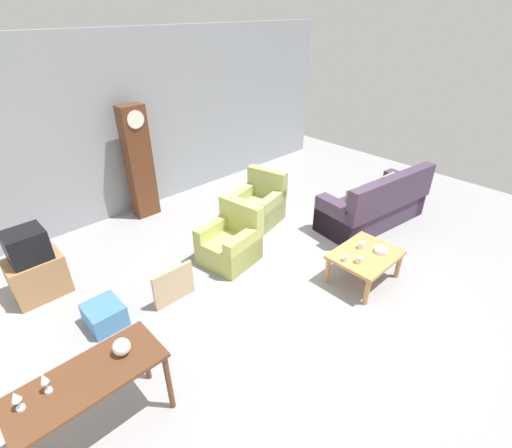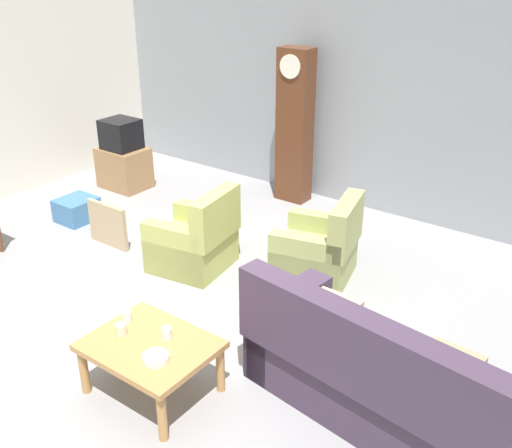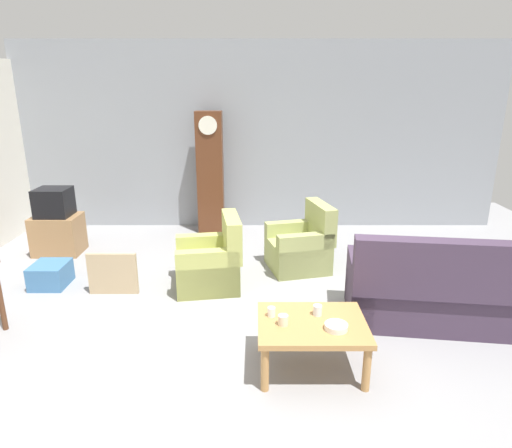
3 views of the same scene
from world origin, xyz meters
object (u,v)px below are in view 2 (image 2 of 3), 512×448
at_px(couch_floral, 380,380).
at_px(tv_stand_cabinet, 124,168).
at_px(coffee_table_wood, 150,350).
at_px(grandfather_clock, 295,127).
at_px(storage_box_blue, 77,210).
at_px(framed_picture_leaning, 108,225).
at_px(cup_cream_tall, 121,329).
at_px(tv_crt, 121,134).
at_px(cup_blue_rimmed, 167,333).
at_px(armchair_olive_far, 319,252).
at_px(armchair_olive_near, 195,242).
at_px(cup_white_porcelain, 127,317).
at_px(bowl_white_stacked, 156,358).

xyz_separation_m(couch_floral, tv_stand_cabinet, (-5.07, 2.14, -0.06)).
height_order(coffee_table_wood, tv_stand_cabinet, tv_stand_cabinet).
height_order(grandfather_clock, storage_box_blue, grandfather_clock).
bearing_deg(framed_picture_leaning, cup_cream_tall, -38.04).
bearing_deg(tv_crt, cup_cream_tall, -42.36).
distance_m(coffee_table_wood, grandfather_clock, 4.24).
distance_m(grandfather_clock, storage_box_blue, 3.05).
relative_size(storage_box_blue, cup_blue_rimmed, 4.85).
distance_m(couch_floral, framed_picture_leaning, 3.87).
bearing_deg(framed_picture_leaning, armchair_olive_far, 18.77).
relative_size(tv_crt, cup_cream_tall, 5.23).
bearing_deg(armchair_olive_near, cup_white_porcelain, -66.23).
bearing_deg(cup_blue_rimmed, framed_picture_leaning, 149.15).
xyz_separation_m(tv_stand_cabinet, bowl_white_stacked, (3.70, -3.04, 0.19)).
relative_size(armchair_olive_far, cup_blue_rimmed, 9.89).
bearing_deg(framed_picture_leaning, coffee_table_wood, -33.82).
bearing_deg(cup_white_porcelain, armchair_olive_near, 113.77).
bearing_deg(storage_box_blue, grandfather_clock, 50.64).
distance_m(armchair_olive_far, bowl_white_stacked, 2.45).
xyz_separation_m(armchair_olive_near, cup_cream_tall, (0.81, -1.76, 0.20)).
bearing_deg(framed_picture_leaning, tv_stand_cabinet, 131.88).
relative_size(couch_floral, coffee_table_wood, 2.29).
height_order(cup_white_porcelain, cup_blue_rimmed, cup_blue_rimmed).
height_order(coffee_table_wood, cup_cream_tall, cup_cream_tall).
bearing_deg(tv_crt, cup_blue_rimmed, -37.97).
xyz_separation_m(coffee_table_wood, framed_picture_leaning, (-2.25, 1.51, -0.13)).
bearing_deg(coffee_table_wood, armchair_olive_near, 121.89).
relative_size(framed_picture_leaning, bowl_white_stacked, 3.01).
bearing_deg(framed_picture_leaning, cup_white_porcelain, -36.58).
bearing_deg(armchair_olive_far, cup_cream_tall, -99.41).
bearing_deg(cup_white_porcelain, tv_crt, 138.28).
distance_m(armchair_olive_far, tv_stand_cabinet, 3.69).
bearing_deg(framed_picture_leaning, cup_blue_rimmed, -30.85).
distance_m(armchair_olive_far, coffee_table_wood, 2.32).
bearing_deg(storage_box_blue, cup_cream_tall, -31.95).
distance_m(armchair_olive_near, tv_crt, 2.77).
distance_m(grandfather_clock, cup_cream_tall, 4.20).
distance_m(coffee_table_wood, framed_picture_leaning, 2.71).
xyz_separation_m(couch_floral, armchair_olive_near, (-2.62, 0.94, -0.05)).
relative_size(armchair_olive_near, bowl_white_stacked, 4.61).
bearing_deg(armchair_olive_near, grandfather_clock, 95.29).
height_order(armchair_olive_far, cup_blue_rimmed, armchair_olive_far).
bearing_deg(coffee_table_wood, cup_cream_tall, -169.29).
distance_m(armchair_olive_near, cup_white_porcelain, 1.77).
height_order(grandfather_clock, cup_blue_rimmed, grandfather_clock).
distance_m(armchair_olive_far, grandfather_clock, 2.31).
distance_m(tv_stand_cabinet, bowl_white_stacked, 4.79).
xyz_separation_m(couch_floral, storage_box_blue, (-4.68, 0.96, -0.20)).
bearing_deg(storage_box_blue, framed_picture_leaning, -14.80).
distance_m(coffee_table_wood, cup_white_porcelain, 0.39).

